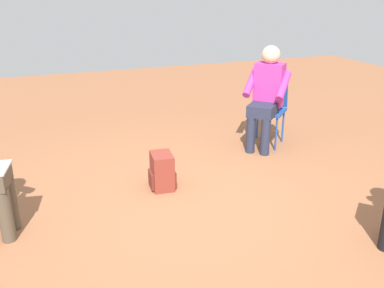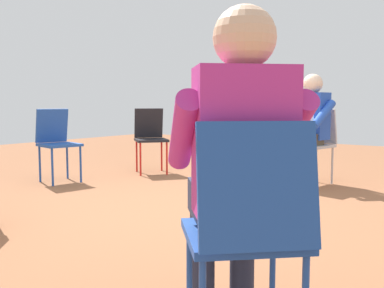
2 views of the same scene
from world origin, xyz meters
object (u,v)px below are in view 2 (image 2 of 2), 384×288
Objects in this scene: person_with_laptop at (307,123)px; chair_west at (57,139)px; backpack_near_laptop_user at (264,202)px; person_in_magenta at (237,160)px; chair_southeast at (248,224)px; chair_northwest at (150,135)px; chair_north at (315,140)px.

chair_west is at bearing 43.05° from person_with_laptop.
person_with_laptop is at bearing 101.06° from backpack_near_laptop_user.
backpack_near_laptop_user is at bearing 69.45° from person_in_magenta.
backpack_near_laptop_user is (-0.77, 1.65, -0.34)m from chair_southeast.
chair_west is at bearing 17.93° from chair_northwest.
chair_west is at bearing 110.04° from person_in_magenta.
chair_north is 3.64m from chair_southeast.
chair_north is 0.69× the size of person_in_magenta.
chair_west is at bearing 176.94° from backpack_near_laptop_user.
person_with_laptop is 1.00× the size of person_in_magenta.
chair_north is at bearing 62.03° from person_in_magenta.
chair_west is at bearing 45.44° from chair_north.
chair_west is at bearing 109.21° from chair_southeast.
person_in_magenta is (0.95, -3.36, 0.20)m from chair_north.
chair_north is at bearing 63.27° from chair_southeast.
chair_southeast is at bearing -65.00° from backpack_near_laptop_user.
person_with_laptop is at bearing 64.58° from chair_southeast.
chair_southeast is 0.26m from person_in_magenta.
person_in_magenta is 1.75m from backpack_near_laptop_user.
chair_northwest and chair_west have the same top height.
person_in_magenta is (-0.12, 0.12, 0.20)m from chair_southeast.
chair_north is 1.00× the size of chair_west.
chair_north is 0.69× the size of person_with_laptop.
chair_northwest reaches higher than backpack_near_laptop_user.
chair_southeast is (1.06, -3.48, 0.00)m from chair_north.
chair_north is at bearing 142.70° from chair_northwest.
person_in_magenta reaches higher than chair_west.
person_in_magenta reaches higher than chair_northwest.
chair_north reaches higher than backpack_near_laptop_user.
chair_southeast reaches higher than backpack_near_laptop_user.
chair_north is 1.88m from backpack_near_laptop_user.
person_in_magenta is (2.98, -2.83, 0.20)m from chair_northwest.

